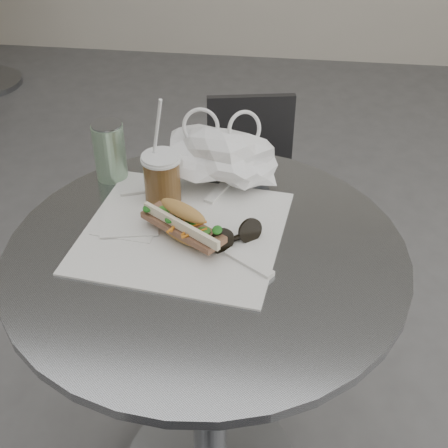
# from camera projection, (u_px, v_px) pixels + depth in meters

# --- Properties ---
(cafe_table) EXTENTS (0.76, 0.76, 0.74)m
(cafe_table) POSITION_uv_depth(u_px,v_px,m) (208.00, 349.00, 1.33)
(cafe_table) COLOR slate
(cafe_table) RESTS_ON ground
(chair_far) EXTENTS (0.35, 0.37, 0.66)m
(chair_far) POSITION_uv_depth(u_px,v_px,m) (252.00, 216.00, 2.01)
(chair_far) COLOR #303032
(chair_far) RESTS_ON ground
(sandwich_paper) EXTENTS (0.42, 0.40, 0.00)m
(sandwich_paper) POSITION_uv_depth(u_px,v_px,m) (183.00, 231.00, 1.21)
(sandwich_paper) COLOR white
(sandwich_paper) RESTS_ON cafe_table
(banh_mi) EXTENTS (0.23, 0.19, 0.07)m
(banh_mi) POSITION_uv_depth(u_px,v_px,m) (183.00, 224.00, 1.17)
(banh_mi) COLOR #AB8940
(banh_mi) RESTS_ON sandwich_paper
(iced_coffee) EXTENTS (0.08, 0.08, 0.24)m
(iced_coffee) POSITION_uv_depth(u_px,v_px,m) (162.00, 178.00, 1.26)
(iced_coffee) COLOR brown
(iced_coffee) RESTS_ON cafe_table
(sunglasses) EXTENTS (0.10, 0.09, 0.05)m
(sunglasses) POSITION_uv_depth(u_px,v_px,m) (235.00, 237.00, 1.17)
(sunglasses) COLOR black
(sunglasses) RESTS_ON cafe_table
(plastic_bag) EXTENTS (0.27, 0.24, 0.11)m
(plastic_bag) POSITION_uv_depth(u_px,v_px,m) (221.00, 158.00, 1.33)
(plastic_bag) COLOR white
(plastic_bag) RESTS_ON cafe_table
(napkin_stack) EXTENTS (0.13, 0.13, 0.01)m
(napkin_stack) POSITION_uv_depth(u_px,v_px,m) (130.00, 221.00, 1.23)
(napkin_stack) COLOR white
(napkin_stack) RESTS_ON cafe_table
(drink_can) EXTENTS (0.07, 0.07, 0.13)m
(drink_can) POSITION_uv_depth(u_px,v_px,m) (110.00, 151.00, 1.33)
(drink_can) COLOR #5B9D64
(drink_can) RESTS_ON cafe_table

